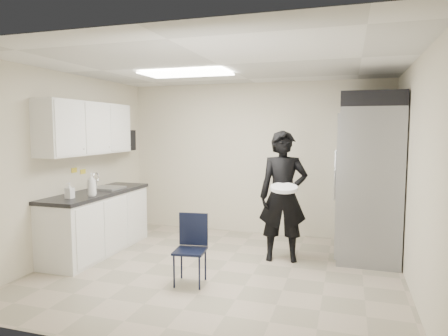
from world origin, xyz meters
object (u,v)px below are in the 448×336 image
(lower_counter, at_px, (97,224))
(commercial_fridge, at_px, (368,183))
(man_tuxedo, at_px, (283,196))
(folding_chair, at_px, (190,251))

(lower_counter, height_order, commercial_fridge, commercial_fridge)
(commercial_fridge, bearing_deg, man_tuxedo, -151.65)
(commercial_fridge, distance_m, folding_chair, 2.78)
(commercial_fridge, relative_size, folding_chair, 2.66)
(lower_counter, relative_size, folding_chair, 2.40)
(lower_counter, bearing_deg, commercial_fridge, 15.88)
(folding_chair, distance_m, man_tuxedo, 1.57)
(commercial_fridge, bearing_deg, folding_chair, -138.35)
(lower_counter, height_order, folding_chair, lower_counter)
(lower_counter, bearing_deg, man_tuxedo, 10.00)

